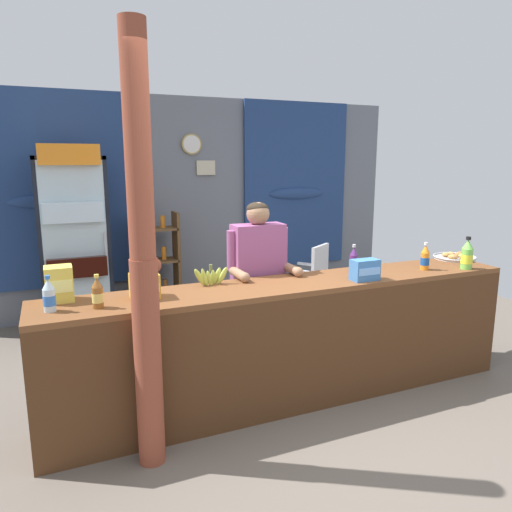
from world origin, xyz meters
TOP-DOWN VIEW (x-y plane):
  - ground_plane at (0.00, 1.24)m, footprint 8.06×8.06m
  - back_wall_curtained at (-0.02, 3.15)m, footprint 5.62×0.22m
  - stall_counter at (0.01, 0.25)m, footprint 3.76×0.55m
  - timber_post at (-1.18, -0.02)m, footprint 0.19×0.17m
  - drink_fridge at (-1.45, 2.54)m, footprint 0.69×0.73m
  - bottle_shelf_rack at (-0.52, 2.77)m, footprint 0.48×0.28m
  - plastic_lawn_chair at (1.23, 2.22)m, footprint 0.61×0.61m
  - shopkeeper at (-0.11, 0.77)m, footprint 0.54×0.42m
  - soda_bottle_lime_soda at (1.58, 0.18)m, footprint 0.10×0.10m
  - soda_bottle_iced_tea at (-1.43, 0.28)m, footprint 0.07×0.07m
  - soda_bottle_water at (-1.71, 0.33)m, footprint 0.07×0.07m
  - soda_bottle_orange_soda at (1.23, 0.30)m, footprint 0.07×0.07m
  - soda_bottle_grape_soda at (0.61, 0.45)m, footprint 0.07×0.07m
  - snack_box_biscuit at (0.55, 0.20)m, footprint 0.21×0.12m
  - snack_box_instant_noodle at (-1.64, 0.54)m, footprint 0.17×0.16m
  - snack_box_choco_powder at (-1.11, 0.39)m, footprint 0.19×0.16m
  - pastry_tray at (1.82, 0.53)m, footprint 0.39×0.39m
  - banana_bunch at (-0.59, 0.54)m, footprint 0.28×0.06m

SIDE VIEW (x-z plane):
  - ground_plane at x=0.00m, z-range 0.00..0.00m
  - plastic_lawn_chair at x=1.23m, z-range 0.06..0.92m
  - stall_counter at x=0.01m, z-range 0.11..1.07m
  - bottle_shelf_rack at x=-0.52m, z-range 0.03..1.30m
  - shopkeeper at x=-0.11m, z-range 0.20..1.74m
  - pastry_tray at x=1.82m, z-range 0.94..1.01m
  - banana_bunch at x=-0.59m, z-range 0.93..1.10m
  - snack_box_biscuit at x=0.55m, z-range 0.95..1.12m
  - snack_box_choco_powder at x=-1.11m, z-range 0.95..1.12m
  - soda_bottle_iced_tea at x=-1.43m, z-range 0.94..1.15m
  - soda_bottle_water at x=-1.71m, z-range 0.94..1.16m
  - soda_bottle_orange_soda at x=1.23m, z-range 0.93..1.17m
  - soda_bottle_grape_soda at x=0.61m, z-range 0.93..1.17m
  - snack_box_instant_noodle at x=-1.64m, z-range 0.95..1.19m
  - soda_bottle_lime_soda at x=1.58m, z-range 0.93..1.21m
  - drink_fridge at x=-1.45m, z-range 0.10..2.12m
  - timber_post at x=-1.18m, z-range -0.05..2.56m
  - back_wall_curtained at x=-0.02m, z-range 0.03..2.66m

